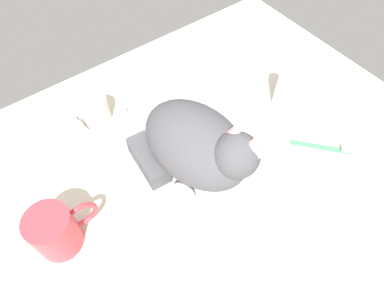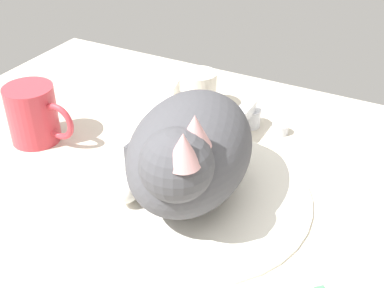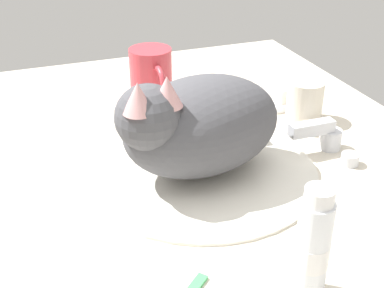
{
  "view_description": "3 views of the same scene",
  "coord_description": "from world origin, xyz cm",
  "px_view_note": "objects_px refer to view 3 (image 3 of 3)",
  "views": [
    {
      "loc": [
        -24.15,
        -31.51,
        63.44
      ],
      "look_at": [
        0.22,
        1.45,
        6.04
      ],
      "focal_mm": 32.03,
      "sensor_mm": 36.0,
      "label": 1
    },
    {
      "loc": [
        26.42,
        -49.62,
        45.72
      ],
      "look_at": [
        -0.67,
        1.59,
        7.86
      ],
      "focal_mm": 46.59,
      "sensor_mm": 36.0,
      "label": 2
    },
    {
      "loc": [
        63.94,
        -25.43,
        42.16
      ],
      "look_at": [
        0.54,
        -1.76,
        5.56
      ],
      "focal_mm": 50.16,
      "sensor_mm": 36.0,
      "label": 3
    }
  ],
  "objects_px": {
    "rinse_cup": "(305,101)",
    "toothpaste_bottle": "(313,246)",
    "soap_bar": "(278,91)",
    "coffee_mug": "(151,74)",
    "faucet": "(325,137)",
    "cat": "(195,124)"
  },
  "relations": [
    {
      "from": "rinse_cup",
      "to": "toothpaste_bottle",
      "type": "bearing_deg",
      "value": -30.25
    },
    {
      "from": "rinse_cup",
      "to": "soap_bar",
      "type": "bearing_deg",
      "value": -173.88
    },
    {
      "from": "coffee_mug",
      "to": "soap_bar",
      "type": "xyz_separation_m",
      "value": [
        0.11,
        0.22,
        -0.02
      ]
    },
    {
      "from": "faucet",
      "to": "rinse_cup",
      "type": "xyz_separation_m",
      "value": [
        -0.11,
        0.03,
        0.01
      ]
    },
    {
      "from": "coffee_mug",
      "to": "rinse_cup",
      "type": "height_order",
      "value": "coffee_mug"
    },
    {
      "from": "coffee_mug",
      "to": "toothpaste_bottle",
      "type": "xyz_separation_m",
      "value": [
        0.57,
        0.0,
        0.01
      ]
    },
    {
      "from": "cat",
      "to": "coffee_mug",
      "type": "relative_size",
      "value": 2.14
    },
    {
      "from": "coffee_mug",
      "to": "rinse_cup",
      "type": "relative_size",
      "value": 1.75
    },
    {
      "from": "coffee_mug",
      "to": "rinse_cup",
      "type": "bearing_deg",
      "value": 49.96
    },
    {
      "from": "faucet",
      "to": "toothpaste_bottle",
      "type": "xyz_separation_m",
      "value": [
        0.27,
        -0.19,
        0.04
      ]
    },
    {
      "from": "soap_bar",
      "to": "rinse_cup",
      "type": "bearing_deg",
      "value": 6.12
    },
    {
      "from": "rinse_cup",
      "to": "coffee_mug",
      "type": "bearing_deg",
      "value": -130.04
    },
    {
      "from": "coffee_mug",
      "to": "soap_bar",
      "type": "height_order",
      "value": "coffee_mug"
    },
    {
      "from": "cat",
      "to": "toothpaste_bottle",
      "type": "height_order",
      "value": "cat"
    },
    {
      "from": "faucet",
      "to": "rinse_cup",
      "type": "height_order",
      "value": "rinse_cup"
    },
    {
      "from": "cat",
      "to": "soap_bar",
      "type": "relative_size",
      "value": 4.07
    },
    {
      "from": "faucet",
      "to": "cat",
      "type": "height_order",
      "value": "cat"
    },
    {
      "from": "soap_bar",
      "to": "cat",
      "type": "bearing_deg",
      "value": -51.85
    },
    {
      "from": "cat",
      "to": "soap_bar",
      "type": "distance_m",
      "value": 0.31
    },
    {
      "from": "coffee_mug",
      "to": "rinse_cup",
      "type": "xyz_separation_m",
      "value": [
        0.19,
        0.23,
        -0.01
      ]
    },
    {
      "from": "cat",
      "to": "soap_bar",
      "type": "xyz_separation_m",
      "value": [
        -0.19,
        0.24,
        -0.06
      ]
    },
    {
      "from": "faucet",
      "to": "soap_bar",
      "type": "distance_m",
      "value": 0.19
    }
  ]
}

